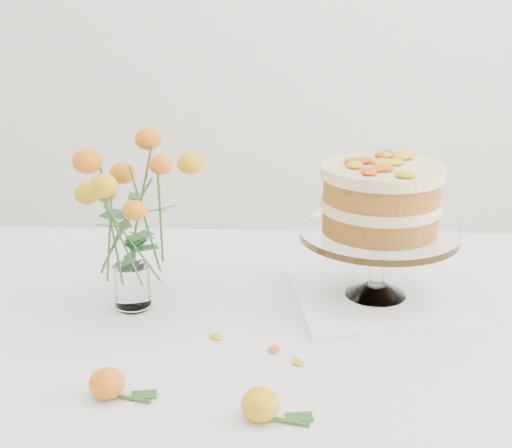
# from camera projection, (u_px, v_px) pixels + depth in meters

# --- Properties ---
(table) EXTENTS (1.43, 0.93, 0.76)m
(table) POSITION_uv_depth(u_px,v_px,m) (286.00, 353.00, 1.33)
(table) COLOR tan
(table) RESTS_ON ground
(napkin) EXTENTS (0.35, 0.35, 0.01)m
(napkin) POSITION_uv_depth(u_px,v_px,m) (375.00, 297.00, 1.37)
(napkin) COLOR white
(napkin) RESTS_ON table
(cake_stand) EXTENTS (0.30, 0.30, 0.27)m
(cake_stand) POSITION_uv_depth(u_px,v_px,m) (380.00, 206.00, 1.31)
(cake_stand) COLOR white
(cake_stand) RESTS_ON napkin
(rose_vase) EXTENTS (0.27, 0.27, 0.34)m
(rose_vase) POSITION_uv_depth(u_px,v_px,m) (128.00, 206.00, 1.27)
(rose_vase) COLOR white
(rose_vase) RESTS_ON table
(loose_rose_near) EXTENTS (0.10, 0.05, 0.05)m
(loose_rose_near) POSITION_uv_depth(u_px,v_px,m) (261.00, 405.00, 0.99)
(loose_rose_near) COLOR orange
(loose_rose_near) RESTS_ON table
(loose_rose_far) EXTENTS (0.09, 0.05, 0.04)m
(loose_rose_far) POSITION_uv_depth(u_px,v_px,m) (107.00, 383.00, 1.04)
(loose_rose_far) COLOR #CB5609
(loose_rose_far) RESTS_ON table
(stray_petal_a) EXTENTS (0.03, 0.02, 0.00)m
(stray_petal_a) POSITION_uv_depth(u_px,v_px,m) (216.00, 337.00, 1.22)
(stray_petal_a) COLOR gold
(stray_petal_a) RESTS_ON table
(stray_petal_b) EXTENTS (0.03, 0.02, 0.00)m
(stray_petal_b) POSITION_uv_depth(u_px,v_px,m) (274.00, 349.00, 1.18)
(stray_petal_b) COLOR gold
(stray_petal_b) RESTS_ON table
(stray_petal_c) EXTENTS (0.03, 0.02, 0.00)m
(stray_petal_c) POSITION_uv_depth(u_px,v_px,m) (298.00, 362.00, 1.14)
(stray_petal_c) COLOR gold
(stray_petal_c) RESTS_ON table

